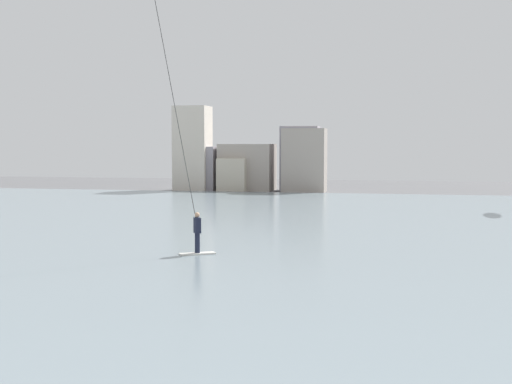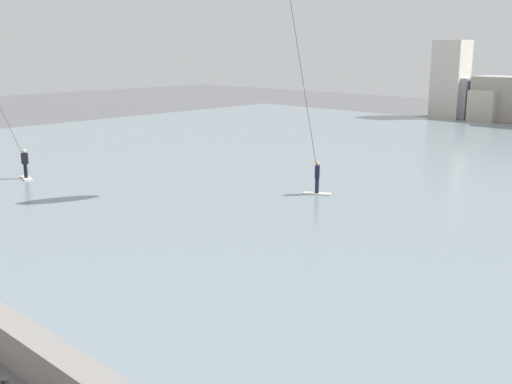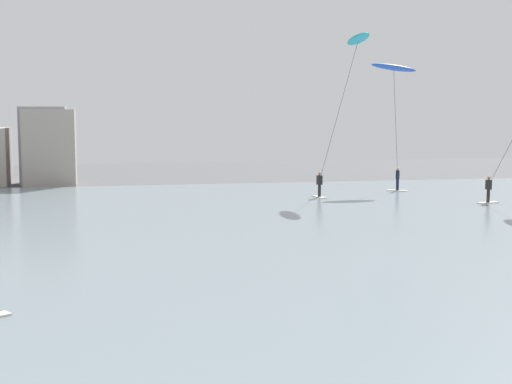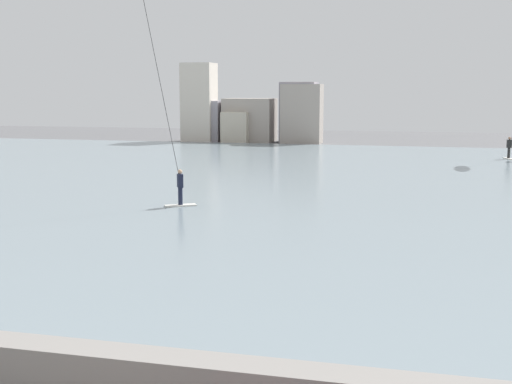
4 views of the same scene
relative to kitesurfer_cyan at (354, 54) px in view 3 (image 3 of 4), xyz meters
The scene contains 3 objects.
water_bay 23.80m from the kitesurfer_cyan, 127.30° to the right, with size 84.00×52.00×0.10m, color gray.
kitesurfer_cyan is the anchor object (origin of this frame).
kitesurfer_blue 5.66m from the kitesurfer_cyan, 40.62° to the left, with size 3.38×3.39×9.12m.
Camera 3 is at (-2.41, 0.31, 6.08)m, focal length 52.73 mm.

